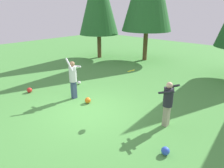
{
  "coord_description": "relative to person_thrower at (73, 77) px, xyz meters",
  "views": [
    {
      "loc": [
        5.86,
        -4.95,
        4.06
      ],
      "look_at": [
        0.4,
        1.0,
        1.05
      ],
      "focal_mm": 33.14,
      "sensor_mm": 36.0,
      "label": 1
    }
  ],
  "objects": [
    {
      "name": "ball_orange",
      "position": [
        0.9,
        0.06,
        -0.94
      ],
      "size": [
        0.27,
        0.27,
        0.27
      ],
      "primitive_type": "sphere",
      "color": "orange",
      "rests_on": "ground_plane"
    },
    {
      "name": "person_thrower",
      "position": [
        0.0,
        0.0,
        0.0
      ],
      "size": [
        0.62,
        0.59,
        1.98
      ],
      "rotation": [
        0.0,
        0.0,
        0.25
      ],
      "color": "#38476B",
      "rests_on": "ground_plane"
    },
    {
      "name": "person_catcher",
      "position": [
        4.41,
        0.75,
        -0.08
      ],
      "size": [
        0.58,
        0.5,
        1.68
      ],
      "rotation": [
        0.0,
        0.0,
        -3.11
      ],
      "color": "gray",
      "rests_on": "ground_plane"
    },
    {
      "name": "frisbee",
      "position": [
        2.79,
        0.7,
        0.69
      ],
      "size": [
        0.3,
        0.31,
        0.13
      ],
      "color": "yellow"
    },
    {
      "name": "ball_blue",
      "position": [
        5.2,
        -0.7,
        -0.95
      ],
      "size": [
        0.25,
        0.25,
        0.25
      ],
      "primitive_type": "sphere",
      "color": "blue",
      "rests_on": "ground_plane"
    },
    {
      "name": "ball_red",
      "position": [
        -2.21,
        -1.11,
        -0.95
      ],
      "size": [
        0.26,
        0.26,
        0.26
      ],
      "primitive_type": "sphere",
      "color": "red",
      "rests_on": "ground_plane"
    },
    {
      "name": "ball_white",
      "position": [
        -1.29,
        1.33,
        -0.98
      ],
      "size": [
        0.2,
        0.2,
        0.2
      ],
      "primitive_type": "sphere",
      "color": "white",
      "rests_on": "ground_plane"
    },
    {
      "name": "ground_plane",
      "position": [
        1.54,
        -0.46,
        -1.07
      ],
      "size": [
        40.0,
        40.0,
        0.0
      ],
      "primitive_type": "plane",
      "color": "#4C9342"
    }
  ]
}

